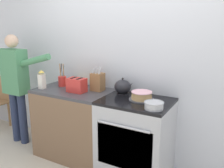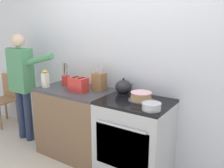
% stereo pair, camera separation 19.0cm
% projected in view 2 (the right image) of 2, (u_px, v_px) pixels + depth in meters
% --- Properties ---
extents(wall_back, '(8.00, 0.04, 2.60)m').
position_uv_depth(wall_back, '(131.00, 57.00, 2.94)').
color(wall_back, silver).
rests_on(wall_back, ground_plane).
extents(counter_cabinet, '(0.94, 0.59, 0.88)m').
position_uv_depth(counter_cabinet, '(77.00, 122.00, 3.23)').
color(counter_cabinet, brown).
rests_on(counter_cabinet, ground_plane).
extents(stove_range, '(0.76, 0.62, 0.88)m').
position_uv_depth(stove_range, '(135.00, 138.00, 2.77)').
color(stove_range, '#B7BABF').
rests_on(stove_range, ground_plane).
extents(layer_cake, '(0.28, 0.28, 0.09)m').
position_uv_depth(layer_cake, '(141.00, 97.00, 2.66)').
color(layer_cake, '#4C4C51').
rests_on(layer_cake, stove_range).
extents(tea_kettle, '(0.24, 0.20, 0.19)m').
position_uv_depth(tea_kettle, '(124.00, 87.00, 2.89)').
color(tea_kettle, '#232328').
rests_on(tea_kettle, stove_range).
extents(mixing_bowl, '(0.19, 0.19, 0.07)m').
position_uv_depth(mixing_bowl, '(151.00, 106.00, 2.37)').
color(mixing_bowl, '#B7BABF').
rests_on(mixing_bowl, stove_range).
extents(knife_block, '(0.14, 0.13, 0.30)m').
position_uv_depth(knife_block, '(99.00, 81.00, 3.03)').
color(knife_block, olive).
rests_on(knife_block, counter_cabinet).
extents(utensil_crock, '(0.10, 0.10, 0.30)m').
position_uv_depth(utensil_crock, '(66.00, 80.00, 3.29)').
color(utensil_crock, red).
rests_on(utensil_crock, counter_cabinet).
extents(fruit_bowl, '(0.20, 0.20, 0.11)m').
position_uv_depth(fruit_bowl, '(80.00, 82.00, 3.26)').
color(fruit_bowl, gold).
rests_on(fruit_bowl, counter_cabinet).
extents(toaster, '(0.23, 0.14, 0.17)m').
position_uv_depth(toaster, '(78.00, 84.00, 3.00)').
color(toaster, red).
rests_on(toaster, counter_cabinet).
extents(milk_carton, '(0.07, 0.07, 0.24)m').
position_uv_depth(milk_carton, '(45.00, 79.00, 3.17)').
color(milk_carton, white).
rests_on(milk_carton, counter_cabinet).
extents(person_baker, '(0.90, 0.20, 1.54)m').
position_uv_depth(person_baker, '(22.00, 79.00, 3.51)').
color(person_baker, '#283351').
rests_on(person_baker, ground_plane).
extents(dining_chair, '(0.40, 0.40, 0.83)m').
position_uv_depth(dining_chair, '(6.00, 96.00, 4.22)').
color(dining_chair, '#997047').
rests_on(dining_chair, ground_plane).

